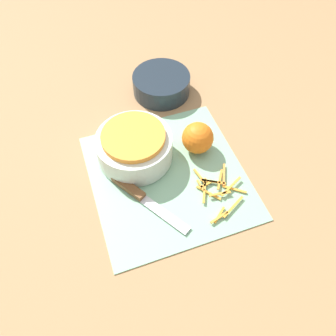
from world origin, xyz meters
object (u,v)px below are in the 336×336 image
object	(u,v)px
bowl_speckled	(134,146)
bowl_dark	(161,84)
knife	(136,193)
orange_left	(198,138)

from	to	relation	value
bowl_speckled	bowl_dark	world-z (taller)	bowl_speckled
knife	bowl_dark	bearing A→B (deg)	120.03
bowl_speckled	bowl_dark	distance (m)	0.25
bowl_speckled	bowl_dark	size ratio (longest dim) A/B	1.12
bowl_dark	bowl_speckled	bearing A→B (deg)	-123.67
bowl_speckled	knife	bearing A→B (deg)	-105.49
knife	orange_left	distance (m)	0.20
knife	orange_left	xyz separation A→B (m)	(0.18, 0.08, 0.03)
bowl_speckled	orange_left	world-z (taller)	bowl_speckled
knife	orange_left	size ratio (longest dim) A/B	2.51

